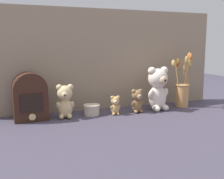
% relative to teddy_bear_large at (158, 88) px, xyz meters
% --- Properties ---
extents(ground_plane, '(4.00, 4.00, 0.00)m').
position_rel_teddy_bear_large_xyz_m(ground_plane, '(-0.28, 0.00, -0.14)').
color(ground_plane, '#3D3847').
extents(backdrop_wall, '(1.50, 0.02, 0.60)m').
position_rel_teddy_bear_large_xyz_m(backdrop_wall, '(-0.28, 0.17, 0.16)').
color(backdrop_wall, gray).
rests_on(backdrop_wall, ground).
extents(teddy_bear_large, '(0.14, 0.13, 0.26)m').
position_rel_teddy_bear_large_xyz_m(teddy_bear_large, '(0.00, 0.00, 0.00)').
color(teddy_bear_large, beige).
rests_on(teddy_bear_large, ground).
extents(teddy_bear_medium, '(0.10, 0.09, 0.18)m').
position_rel_teddy_bear_large_xyz_m(teddy_bear_medium, '(-0.55, 0.02, -0.04)').
color(teddy_bear_medium, '#DBBC84').
rests_on(teddy_bear_medium, ground).
extents(teddy_bear_small, '(0.07, 0.07, 0.14)m').
position_rel_teddy_bear_large_xyz_m(teddy_bear_small, '(-0.14, -0.01, -0.06)').
color(teddy_bear_small, olive).
rests_on(teddy_bear_small, ground).
extents(teddy_bear_tiny, '(0.06, 0.05, 0.11)m').
position_rel_teddy_bear_large_xyz_m(teddy_bear_tiny, '(-0.28, -0.01, -0.08)').
color(teddy_bear_tiny, tan).
rests_on(teddy_bear_tiny, ground).
extents(flower_vase, '(0.14, 0.15, 0.34)m').
position_rel_teddy_bear_large_xyz_m(flower_vase, '(0.19, 0.03, -0.03)').
color(flower_vase, tan).
rests_on(flower_vase, ground).
extents(vintage_radio, '(0.17, 0.14, 0.25)m').
position_rel_teddy_bear_large_xyz_m(vintage_radio, '(-0.73, 0.05, -0.01)').
color(vintage_radio, '#381E14').
rests_on(vintage_radio, ground).
extents(decorative_tin_tall, '(0.09, 0.09, 0.06)m').
position_rel_teddy_bear_large_xyz_m(decorative_tin_tall, '(-0.40, 0.03, -0.11)').
color(decorative_tin_tall, beige).
rests_on(decorative_tin_tall, ground).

